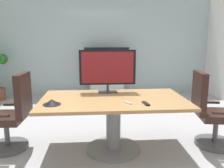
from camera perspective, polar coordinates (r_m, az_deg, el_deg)
name	(u,v)px	position (r m, az deg, el deg)	size (l,w,h in m)	color
ground_plane	(103,144)	(3.61, -2.33, -14.38)	(7.62, 7.62, 0.00)	#99999E
wall_back_glass_partition	(98,47)	(6.56, -3.50, 9.05)	(6.32, 0.10, 2.61)	#9EB2B7
conference_table	(113,112)	(3.22, 0.34, -6.87)	(1.96, 1.11, 0.75)	olive
office_chair_left	(12,118)	(3.57, -23.18, -7.71)	(0.60, 0.58, 1.09)	#4C4C51
office_chair_right	(210,115)	(3.68, 22.84, -7.11)	(0.63, 0.61, 1.09)	#4C4C51
tv_monitor	(108,69)	(3.47, -1.09, 3.80)	(0.84, 0.18, 0.64)	#333338
wall_display_unit	(107,80)	(6.31, -1.26, 1.08)	(1.20, 0.36, 1.31)	#B7BABC
conference_phone	(52,102)	(2.97, -14.53, -4.33)	(0.22, 0.22, 0.07)	black
remote_control	(146,103)	(2.93, 8.30, -4.74)	(0.05, 0.17, 0.02)	black
whiteboard_marker	(128,103)	(2.94, 3.92, -4.57)	(0.13, 0.02, 0.02)	silver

